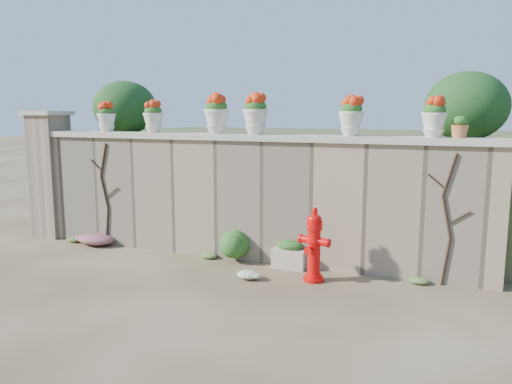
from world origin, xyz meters
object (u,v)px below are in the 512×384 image
at_px(urn_pot_0, 106,117).
at_px(planter_box, 290,255).
at_px(fire_hydrant, 314,245).
at_px(terracotta_pot, 459,128).

bearing_deg(urn_pot_0, planter_box, -3.91).
relative_size(fire_hydrant, terracotta_pot, 3.68).
distance_m(planter_box, terracotta_pot, 3.15).
bearing_deg(terracotta_pot, urn_pot_0, 180.00).
bearing_deg(urn_pot_0, fire_hydrant, -9.86).
bearing_deg(fire_hydrant, planter_box, 150.96).
bearing_deg(urn_pot_0, terracotta_pot, -0.00).
distance_m(urn_pot_0, terracotta_pot, 6.05).
bearing_deg(fire_hydrant, terracotta_pot, 34.62).
relative_size(urn_pot_0, terracotta_pot, 1.81).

